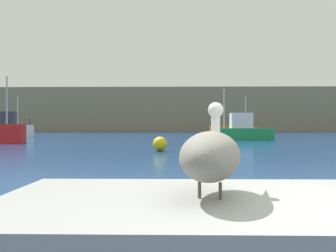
# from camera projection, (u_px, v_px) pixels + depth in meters

# --- Properties ---
(hillside_backdrop) EXTENTS (140.00, 13.29, 9.94)m
(hillside_backdrop) POSITION_uv_depth(u_px,v_px,m) (180.00, 111.00, 78.54)
(hillside_backdrop) COLOR #7F755B
(hillside_backdrop) RESTS_ON ground
(pier_dock) EXTENTS (3.85, 2.05, 0.64)m
(pier_dock) POSITION_uv_depth(u_px,v_px,m) (211.00, 233.00, 2.95)
(pier_dock) COLOR gray
(pier_dock) RESTS_ON ground
(pelican) EXTENTS (0.77, 1.40, 0.88)m
(pelican) POSITION_uv_depth(u_px,v_px,m) (211.00, 155.00, 2.97)
(pelican) COLOR gray
(pelican) RESTS_ON pier_dock
(fishing_boat_orange) EXTENTS (6.24, 4.02, 5.23)m
(fishing_boat_orange) POSITION_uv_depth(u_px,v_px,m) (235.00, 129.00, 41.73)
(fishing_boat_orange) COLOR orange
(fishing_boat_orange) RESTS_ON ground
(fishing_boat_green) EXTENTS (5.63, 1.82, 4.83)m
(fishing_boat_green) POSITION_uv_depth(u_px,v_px,m) (242.00, 130.00, 31.05)
(fishing_boat_green) COLOR #1E8C4C
(fishing_boat_green) RESTS_ON ground
(mooring_buoy) EXTENTS (0.75, 0.75, 0.75)m
(mooring_buoy) POSITION_uv_depth(u_px,v_px,m) (160.00, 144.00, 16.97)
(mooring_buoy) COLOR yellow
(mooring_buoy) RESTS_ON ground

